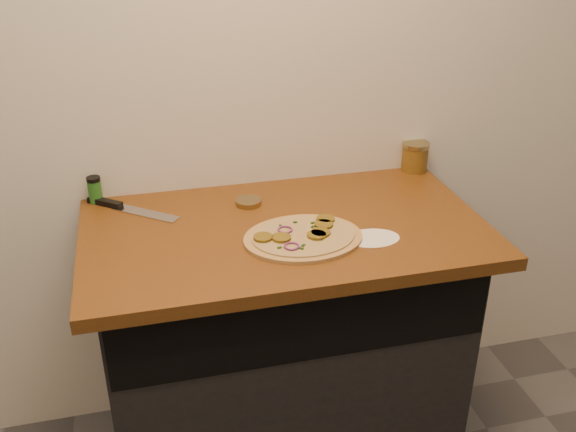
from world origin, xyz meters
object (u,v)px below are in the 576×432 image
object	(u,v)px
salsa_jar	(415,156)
spice_shaker	(95,190)
pizza	(303,237)
chefs_knife	(124,207)

from	to	relation	value
salsa_jar	spice_shaker	xyz separation A→B (m)	(-1.10, 0.00, -0.01)
salsa_jar	spice_shaker	world-z (taller)	salsa_jar
pizza	salsa_jar	distance (m)	0.66
chefs_knife	spice_shaker	size ratio (longest dim) A/B	3.21
chefs_knife	salsa_jar	bearing A→B (deg)	4.23
salsa_jar	pizza	bearing A→B (deg)	-142.39
salsa_jar	spice_shaker	size ratio (longest dim) A/B	1.20
pizza	chefs_knife	world-z (taller)	pizza
chefs_knife	spice_shaker	xyz separation A→B (m)	(-0.09, 0.08, 0.04)
chefs_knife	spice_shaker	distance (m)	0.12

